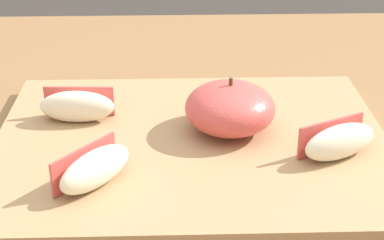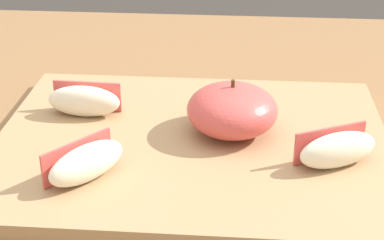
% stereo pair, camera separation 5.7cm
% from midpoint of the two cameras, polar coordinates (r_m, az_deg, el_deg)
% --- Properties ---
extents(dining_table, '(1.38, 0.84, 0.76)m').
position_cam_midpoint_polar(dining_table, '(0.66, 4.52, -10.22)').
color(dining_table, brown).
rests_on(dining_table, ground_plane).
extents(cutting_board, '(0.37, 0.29, 0.02)m').
position_cam_midpoint_polar(cutting_board, '(0.58, -2.80, -2.54)').
color(cutting_board, '#A37F56').
rests_on(cutting_board, dining_table).
extents(apple_half_skin_up, '(0.09, 0.09, 0.05)m').
position_cam_midpoint_polar(apple_half_skin_up, '(0.58, 0.76, 0.97)').
color(apple_half_skin_up, '#D14C47').
rests_on(apple_half_skin_up, cutting_board).
extents(apple_wedge_near_knife, '(0.07, 0.07, 0.03)m').
position_cam_midpoint_polar(apple_wedge_near_knife, '(0.51, -12.18, -4.49)').
color(apple_wedge_near_knife, '#F4EACC').
rests_on(apple_wedge_near_knife, cutting_board).
extents(apple_wedge_right, '(0.08, 0.05, 0.03)m').
position_cam_midpoint_polar(apple_wedge_right, '(0.55, 10.59, -2.02)').
color(apple_wedge_right, '#F4EACC').
rests_on(apple_wedge_right, cutting_board).
extents(apple_wedge_middle, '(0.07, 0.03, 0.03)m').
position_cam_midpoint_polar(apple_wedge_middle, '(0.62, -13.17, 1.20)').
color(apple_wedge_middle, '#F4EACC').
rests_on(apple_wedge_middle, cutting_board).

